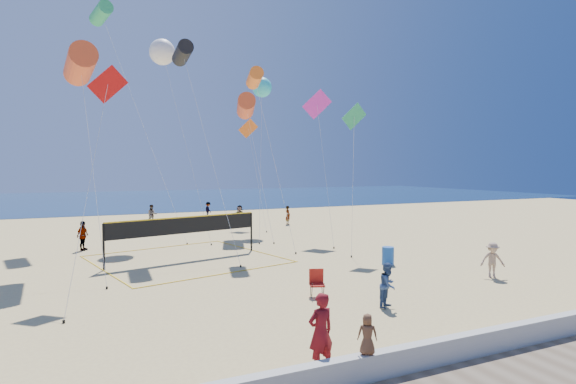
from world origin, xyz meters
name	(u,v)px	position (x,y,z in m)	size (l,w,h in m)	color
ground	(359,326)	(0.00, 0.00, 0.00)	(120.00, 120.00, 0.00)	tan
ocean	(139,199)	(0.00, 62.00, 0.01)	(140.00, 50.00, 0.03)	navy
seawall	(429,354)	(0.00, -3.00, 0.30)	(32.00, 0.30, 0.60)	#B9B9B4
woman	(321,332)	(-2.48, -2.17, 0.92)	(0.67, 0.44, 1.84)	maroon
toddler	(367,334)	(-1.77, -3.02, 1.05)	(0.44, 0.29, 0.90)	brown
bystander_a	(388,285)	(1.89, 1.15, 0.76)	(0.74, 0.57, 1.52)	navy
bystander_b	(493,260)	(8.52, 2.69, 0.76)	(0.98, 0.57, 1.52)	tan
far_person_0	(83,236)	(-7.65, 16.95, 0.85)	(0.99, 0.41, 1.70)	gray
far_person_1	(240,216)	(3.97, 23.79, 0.85)	(1.58, 0.50, 1.71)	gray
far_person_2	(288,215)	(7.96, 23.03, 0.79)	(0.57, 0.38, 1.57)	gray
far_person_3	(152,215)	(-2.44, 27.75, 0.83)	(0.81, 0.63, 1.66)	gray
far_person_4	(208,210)	(3.17, 31.01, 0.75)	(0.97, 0.56, 1.50)	gray
camp_chair	(317,281)	(0.30, 3.29, 0.56)	(0.66, 0.77, 1.10)	#A41A12
trash_barrel	(388,256)	(6.01, 6.68, 0.43)	(0.58, 0.58, 0.87)	#1A50AA
volleyball_net	(185,230)	(-2.77, 12.00, 1.51)	(10.04, 9.94, 2.22)	black
kite_0	(80,64)	(-7.53, 13.57, 9.85)	(1.68, 7.77, 10.71)	#DD4C24
kite_1	(183,53)	(-2.08, 15.69, 11.45)	(1.83, 7.74, 12.05)	black
kite_2	(255,78)	(1.71, 13.80, 9.96)	(1.97, 3.89, 10.50)	orange
kite_3	(106,94)	(-6.56, 8.74, 7.72)	(2.46, 5.34, 8.99)	red
kite_4	(354,124)	(6.31, 10.30, 7.20)	(1.85, 1.63, 8.38)	#2FAA65
kite_5	(318,109)	(7.10, 16.15, 8.77)	(2.39, 5.10, 10.13)	#F534C0
kite_6	(162,52)	(-2.48, 20.71, 12.64)	(3.16, 6.18, 13.51)	white
kite_7	(262,87)	(5.40, 22.32, 11.10)	(3.90, 8.29, 11.88)	#2ED3DE
kite_8	(101,13)	(-6.21, 23.18, 15.48)	(5.27, 7.99, 16.15)	#2FAA65
kite_9	(249,133)	(5.01, 24.32, 7.62)	(1.63, 5.41, 8.87)	orange
kite_10	(246,106)	(3.44, 20.49, 9.28)	(2.07, 7.61, 10.12)	#DD4C24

